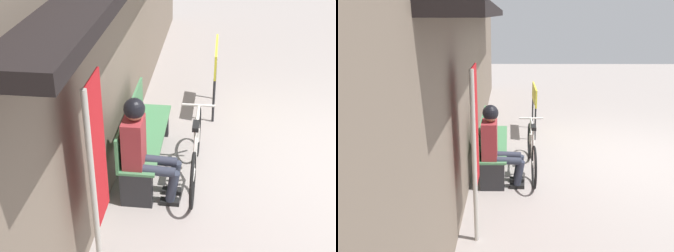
% 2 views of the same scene
% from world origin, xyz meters
% --- Properties ---
extents(ground_plane, '(24.00, 24.00, 0.00)m').
position_xyz_m(ground_plane, '(0.00, 0.00, 0.00)').
color(ground_plane, gray).
extents(storefront_wall, '(12.00, 0.56, 3.20)m').
position_xyz_m(storefront_wall, '(0.00, 2.77, 1.66)').
color(storefront_wall, '#756656').
rests_on(storefront_wall, ground_plane).
extents(park_bench_near, '(1.66, 0.42, 0.85)m').
position_xyz_m(park_bench_near, '(-0.30, 2.44, 0.40)').
color(park_bench_near, '#477F51').
rests_on(park_bench_near, ground_plane).
extents(bicycle, '(1.71, 0.40, 0.87)m').
position_xyz_m(bicycle, '(-0.46, 1.77, 0.36)').
color(bicycle, black).
rests_on(bicycle, ground_plane).
extents(person_seated, '(0.34, 0.63, 1.25)m').
position_xyz_m(person_seated, '(-0.92, 2.33, 0.72)').
color(person_seated, '#2D3342').
rests_on(person_seated, ground_plane).
extents(banner_pole, '(0.45, 0.05, 1.96)m').
position_xyz_m(banner_pole, '(-2.06, 2.51, 1.19)').
color(banner_pole, '#B7B2A8').
rests_on(banner_pole, ground_plane).
extents(signboard, '(0.96, 0.04, 1.05)m').
position_xyz_m(signboard, '(1.35, 1.60, 0.80)').
color(signboard, '#232326').
rests_on(signboard, ground_plane).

